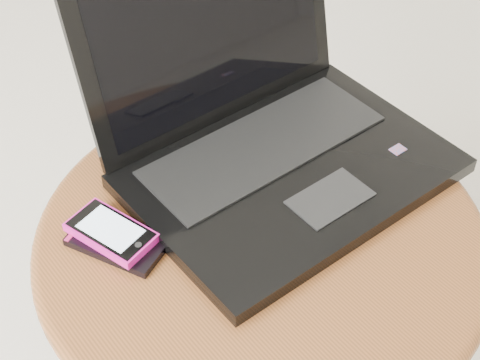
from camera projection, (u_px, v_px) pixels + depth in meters
table at (260, 278)px, 0.95m from camera, size 0.56×0.56×0.44m
laptop at (268, 132)px, 0.94m from camera, size 0.40×0.34×0.26m
phone_black at (117, 242)px, 0.86m from camera, size 0.10×0.13×0.01m
phone_pink at (111, 232)px, 0.86m from camera, size 0.08×0.12×0.01m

